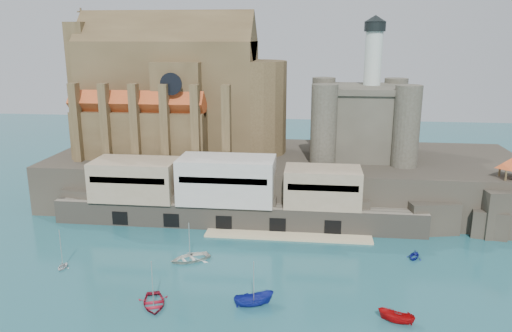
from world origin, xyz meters
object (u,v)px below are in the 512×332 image
at_px(castle_keep, 362,118).
at_px(boat_0, 154,305).
at_px(boat_2, 254,305).
at_px(church, 178,96).

xyz_separation_m(castle_keep, boat_0, (-30.73, -48.80, -18.31)).
bearing_deg(boat_2, boat_0, 75.82).
relative_size(church, boat_2, 8.52).
bearing_deg(castle_keep, church, 178.89).
xyz_separation_m(castle_keep, boat_2, (-17.33, -47.25, -18.31)).
distance_m(church, boat_2, 57.62).
height_order(castle_keep, boat_2, castle_keep).
distance_m(church, castle_keep, 40.39).
height_order(church, boat_0, church).
relative_size(castle_keep, boat_0, 4.87).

